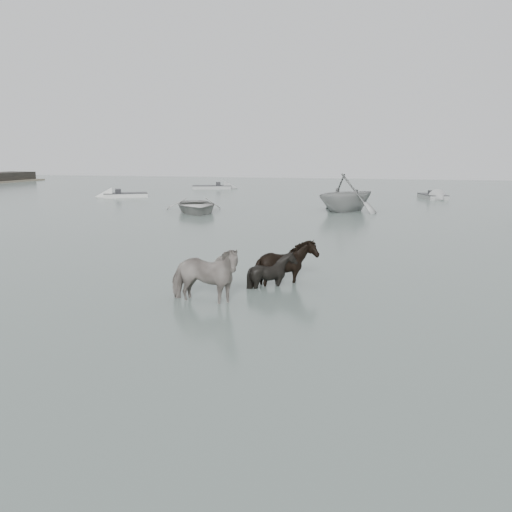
# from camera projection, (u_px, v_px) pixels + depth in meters

# --- Properties ---
(ground) EXTENTS (140.00, 140.00, 0.00)m
(ground) POSITION_uv_depth(u_px,v_px,m) (241.00, 302.00, 12.99)
(ground) COLOR #54645C
(ground) RESTS_ON ground
(pony_pinto) EXTENTS (2.11, 1.06, 1.74)m
(pony_pinto) POSITION_uv_depth(u_px,v_px,m) (204.00, 270.00, 12.70)
(pony_pinto) COLOR black
(pony_pinto) RESTS_ON ground
(pony_dark) EXTENTS (1.96, 2.07, 1.65)m
(pony_dark) POSITION_uv_depth(u_px,v_px,m) (285.00, 258.00, 14.47)
(pony_dark) COLOR black
(pony_dark) RESTS_ON ground
(pony_black) EXTENTS (1.34, 1.21, 1.40)m
(pony_black) POSITION_uv_depth(u_px,v_px,m) (272.00, 263.00, 14.40)
(pony_black) COLOR black
(pony_black) RESTS_ON ground
(rowboat_lead) EXTENTS (5.76, 6.42, 1.09)m
(rowboat_lead) POSITION_uv_depth(u_px,v_px,m) (196.00, 204.00, 33.10)
(rowboat_lead) COLOR #A3A29E
(rowboat_lead) RESTS_ON ground
(rowboat_trail) EXTENTS (6.53, 6.66, 2.66)m
(rowboat_trail) POSITION_uv_depth(u_px,v_px,m) (347.00, 192.00, 33.44)
(rowboat_trail) COLOR #969896
(rowboat_trail) RESTS_ON ground
(skiff_outer) EXTENTS (5.34, 4.17, 0.75)m
(skiff_outer) POSITION_uv_depth(u_px,v_px,m) (125.00, 193.00, 44.90)
(skiff_outer) COLOR silver
(skiff_outer) RESTS_ON ground
(skiff_mid) EXTENTS (2.82, 4.99, 0.75)m
(skiff_mid) POSITION_uv_depth(u_px,v_px,m) (433.00, 194.00, 43.50)
(skiff_mid) COLOR gray
(skiff_mid) RESTS_ON ground
(skiff_far) EXTENTS (6.18, 3.46, 0.75)m
(skiff_far) POSITION_uv_depth(u_px,v_px,m) (212.00, 185.00, 55.89)
(skiff_far) COLOR #969997
(skiff_far) RESTS_ON ground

